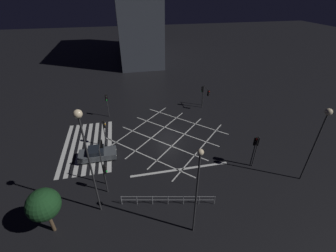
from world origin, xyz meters
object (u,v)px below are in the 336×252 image
traffic_light_se_main (101,153)px  street_lamp_far (198,183)px  traffic_light_ne_cross (256,146)px  street_lamp_west (322,127)px  traffic_light_median_south (104,128)px  traffic_light_sw_main (107,101)px  traffic_light_se_cross (105,173)px  street_lamp_east (84,140)px  traffic_light_ne_main (254,146)px  street_tree_near (44,205)px  traffic_light_nw_main (206,93)px  waiting_car (97,154)px  traffic_light_nw_cross (202,93)px

traffic_light_se_main → street_lamp_far: 10.80m
traffic_light_ne_cross → street_lamp_west: 6.08m
traffic_light_median_south → traffic_light_sw_main: bearing=89.1°
traffic_light_median_south → street_lamp_far: street_lamp_far is taller
traffic_light_se_main → traffic_light_se_cross: bearing=-171.6°
traffic_light_median_south → street_lamp_east: size_ratio=0.36×
traffic_light_median_south → traffic_light_ne_main: traffic_light_ne_main is taller
traffic_light_median_south → traffic_light_sw_main: traffic_light_sw_main is taller
traffic_light_ne_cross → street_tree_near: (3.77, -19.90, 0.34)m
traffic_light_se_main → street_lamp_west: size_ratio=0.53×
traffic_light_nw_main → street_lamp_far: bearing=-22.3°
traffic_light_median_south → traffic_light_ne_cross: (7.13, 15.84, 0.16)m
traffic_light_sw_main → traffic_light_nw_main: 15.41m
traffic_light_nw_main → street_lamp_west: bearing=14.1°
traffic_light_median_south → street_lamp_west: street_lamp_west is taller
street_lamp_east → street_lamp_far: size_ratio=1.21×
traffic_light_se_main → street_lamp_east: (4.10, -0.35, 4.49)m
traffic_light_se_main → traffic_light_ne_cross: 15.97m
traffic_light_nw_main → street_lamp_far: size_ratio=0.44×
traffic_light_sw_main → waiting_car: size_ratio=0.87×
traffic_light_ne_main → waiting_car: size_ratio=0.87×
street_lamp_east → traffic_light_nw_cross: bearing=138.2°
traffic_light_nw_cross → street_lamp_east: 23.64m
traffic_light_se_main → traffic_light_ne_main: traffic_light_se_main is taller
traffic_light_nw_cross → traffic_light_sw_main: bearing=0.3°
traffic_light_ne_main → traffic_light_ne_cross: bearing=-164.3°
traffic_light_nw_cross → waiting_car: size_ratio=0.88×
traffic_light_ne_cross → traffic_light_median_south: bearing=-24.2°
traffic_light_ne_main → street_lamp_west: bearing=-127.1°
traffic_light_se_main → street_lamp_east: street_lamp_east is taller
traffic_light_se_cross → traffic_light_se_main: traffic_light_se_main is taller
traffic_light_median_south → traffic_light_nw_main: (-7.17, 15.53, 0.08)m
traffic_light_ne_cross → street_lamp_far: (6.14, -8.71, 2.68)m
street_tree_near → traffic_light_ne_cross: bearing=100.7°
traffic_light_nw_main → street_lamp_west: (17.13, 4.31, 3.70)m
traffic_light_sw_main → street_lamp_east: bearing=-1.7°
traffic_light_sw_main → traffic_light_nw_main: size_ratio=1.00×
street_lamp_west → street_lamp_far: bearing=-75.4°
street_lamp_west → street_lamp_far: size_ratio=0.98×
traffic_light_se_cross → street_tree_near: 5.46m
street_lamp_east → street_lamp_west: (0.33, 20.23, -1.27)m
traffic_light_sw_main → street_lamp_east: street_lamp_east is taller
traffic_light_sw_main → traffic_light_ne_cross: 21.49m
traffic_light_nw_main → street_lamp_east: (16.80, -15.92, 4.96)m
street_tree_near → traffic_light_nw_main: bearing=132.7°
waiting_car → traffic_light_se_cross: bearing=-76.7°
traffic_light_sw_main → street_tree_near: 18.90m
traffic_light_ne_main → street_lamp_west: (3.07, 4.06, 3.74)m
traffic_light_sw_main → street_tree_near: bearing=-12.8°
traffic_light_se_main → waiting_car: 4.31m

